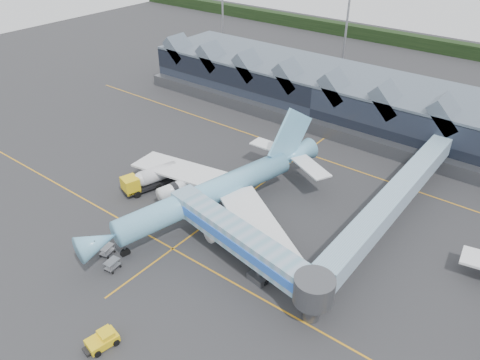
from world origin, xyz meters
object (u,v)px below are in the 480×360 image
Objects in this scene: main_airliner at (216,191)px; fuel_truck at (153,177)px; pushback_tug at (102,340)px; jet_bridge at (254,249)px.

fuel_truck is at bearing -163.53° from main_airliner.
pushback_tug is at bearing -64.34° from main_airliner.
main_airliner is 10.39× the size of pushback_tug.
jet_bridge reaches higher than pushback_tug.
main_airliner reaches higher than fuel_truck.
pushback_tug is at bearing -99.50° from jet_bridge.
jet_bridge is at bearing 81.91° from pushback_tug.
main_airliner is 28.00m from pushback_tug.
main_airliner is at bearing 114.12° from pushback_tug.
main_airliner is 3.96× the size of fuel_truck.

